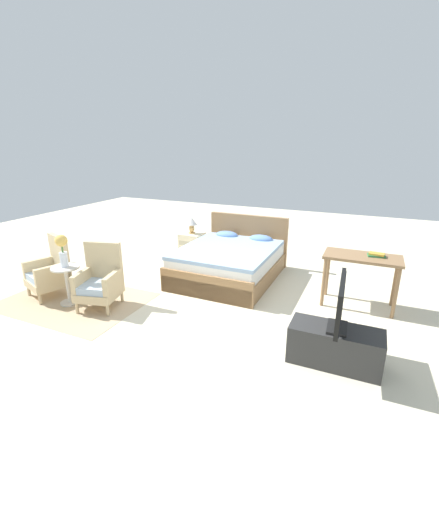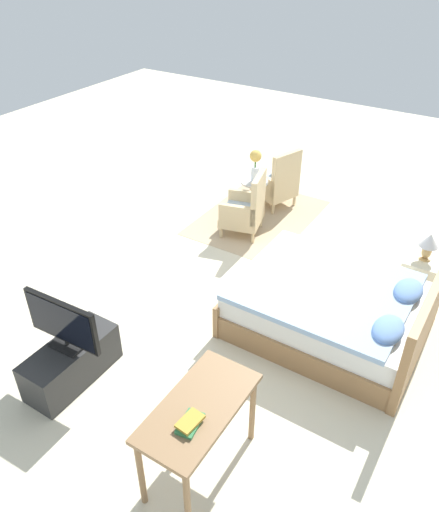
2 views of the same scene
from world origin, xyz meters
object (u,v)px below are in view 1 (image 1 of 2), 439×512
side_table (67,281)px  vanity_desk (362,264)px  tv_flatscreen (340,304)px  table_lamp (192,223)px  tv_stand (335,346)px  flower_vase (62,247)px  book_stack (377,255)px  armchair_by_window_left (51,271)px  nightstand (192,246)px  bed (230,261)px  armchair_by_window_right (100,281)px

side_table → vanity_desk: (3.92, 1.67, 0.29)m
side_table → tv_flatscreen: tv_flatscreen is taller
table_lamp → tv_stand: table_lamp is taller
side_table → flower_vase: (0.00, 0.00, 0.51)m
book_stack → tv_stand: bearing=-101.0°
side_table → tv_flatscreen: 3.79m
flower_vase → vanity_desk: flower_vase is taller
book_stack → side_table: bearing=-157.2°
armchair_by_window_left → vanity_desk: (4.41, 1.54, 0.27)m
side_table → vanity_desk: vanity_desk is taller
vanity_desk → flower_vase: bearing=-156.8°
armchair_by_window_left → book_stack: 4.86m
book_stack → table_lamp: bearing=165.7°
armchair_by_window_left → vanity_desk: size_ratio=0.88×
nightstand → vanity_desk: size_ratio=0.52×
flower_vase → table_lamp: 2.68m
armchair_by_window_left → tv_flatscreen: 4.28m
nightstand → tv_flatscreen: 4.01m
side_table → book_stack: 4.46m
flower_vase → vanity_desk: (3.92, 1.67, -0.22)m
side_table → book_stack: bearing=22.8°
bed → nightstand: bed is taller
tv_stand → tv_flatscreen: size_ratio=1.19×
flower_vase → table_lamp: flower_vase is taller
bed → armchair_by_window_left: (-2.28, -1.81, 0.08)m
bed → armchair_by_window_right: (-1.29, -1.81, 0.08)m
armchair_by_window_left → armchair_by_window_right: bearing=0.1°
vanity_desk → book_stack: (0.17, 0.04, 0.14)m
side_table → table_lamp: (0.68, 2.59, 0.39)m
vanity_desk → bed: bearing=172.6°
flower_vase → vanity_desk: size_ratio=0.46×
flower_vase → side_table: bearing=0.0°
armchair_by_window_left → flower_vase: (0.49, -0.14, 0.49)m
table_lamp → book_stack: (3.41, -0.87, 0.04)m
table_lamp → side_table: bearing=-104.7°
tv_flatscreen → vanity_desk: bearing=84.8°
bed → tv_stand: 2.73m
tv_stand → book_stack: bearing=79.0°
armchair_by_window_right → side_table: size_ratio=1.58×
table_lamp → flower_vase: bearing=-104.7°
side_table → tv_stand: size_ratio=0.61×
armchair_by_window_left → flower_vase: size_ratio=1.93×
nightstand → armchair_by_window_right: bearing=-94.3°
tv_stand → vanity_desk: vanity_desk is taller
tv_flatscreen → nightstand: bearing=141.0°
vanity_desk → tv_stand: bearing=-95.2°
armchair_by_window_right → nightstand: armchair_by_window_right is taller
flower_vase → vanity_desk: bearing=23.2°
tv_stand → book_stack: (0.32, 1.64, 0.58)m
armchair_by_window_right → book_stack: size_ratio=3.73×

